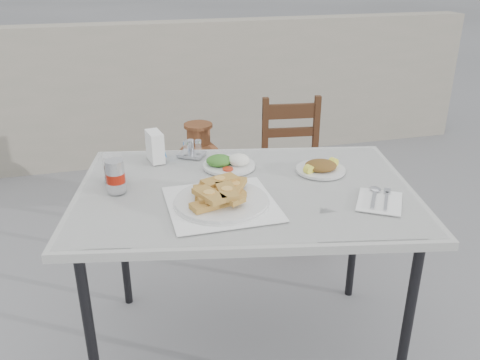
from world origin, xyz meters
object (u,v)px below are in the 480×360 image
object	(u,v)px
soda_can	(116,176)
napkin_holder	(155,146)
salad_chopped_plate	(321,167)
chair	(294,168)
terracotta_urn	(200,172)
pide_plate	(221,195)
condiment_caddy	(192,150)
cafe_table	(245,200)
cola_glass	(113,170)
salad_rice_plate	(228,162)

from	to	relation	value
soda_can	napkin_holder	bearing A→B (deg)	57.22
salad_chopped_plate	chair	bearing A→B (deg)	75.31
napkin_holder	terracotta_urn	size ratio (longest dim) A/B	0.21
pide_plate	soda_can	xyz separation A→B (m)	(-0.38, 0.22, 0.03)
condiment_caddy	terracotta_urn	distance (m)	1.19
condiment_caddy	chair	world-z (taller)	condiment_caddy
cafe_table	chair	world-z (taller)	chair
cola_glass	cafe_table	bearing A→B (deg)	-21.78
cafe_table	chair	size ratio (longest dim) A/B	1.73
chair	terracotta_urn	xyz separation A→B (m)	(-0.53, 0.45, -0.15)
salad_chopped_plate	cola_glass	bearing A→B (deg)	171.89
napkin_holder	condiment_caddy	size ratio (longest dim) A/B	0.95
cafe_table	soda_can	size ratio (longest dim) A/B	11.41
salad_chopped_plate	terracotta_urn	size ratio (longest dim) A/B	0.33
condiment_caddy	terracotta_urn	size ratio (longest dim) A/B	0.22
napkin_holder	condiment_caddy	bearing A→B (deg)	-4.36
cafe_table	chair	distance (m)	1.20
pide_plate	terracotta_urn	xyz separation A→B (m)	(0.20, 1.56, -0.57)
cafe_table	soda_can	distance (m)	0.54
cafe_table	salad_chopped_plate	world-z (taller)	salad_chopped_plate
cafe_table	salad_rice_plate	bearing A→B (deg)	93.12
salad_rice_plate	cola_glass	size ratio (longest dim) A/B	2.00
pide_plate	salad_chopped_plate	size ratio (longest dim) A/B	1.87
cafe_table	condiment_caddy	world-z (taller)	condiment_caddy
chair	napkin_holder	bearing A→B (deg)	-139.47
cola_glass	chair	world-z (taller)	cola_glass
cafe_table	condiment_caddy	bearing A→B (deg)	109.83
salad_rice_plate	soda_can	bearing A→B (deg)	-164.72
salad_rice_plate	soda_can	world-z (taller)	soda_can
cafe_table	napkin_holder	size ratio (longest dim) A/B	11.01
pide_plate	chair	size ratio (longest dim) A/B	0.46
napkin_holder	pide_plate	bearing A→B (deg)	-79.19
salad_rice_plate	salad_chopped_plate	size ratio (longest dim) A/B	1.08
napkin_holder	condiment_caddy	xyz separation A→B (m)	(0.17, 0.01, -0.04)
pide_plate	cola_glass	bearing A→B (deg)	139.79
salad_chopped_plate	condiment_caddy	world-z (taller)	condiment_caddy
salad_chopped_plate	cafe_table	bearing A→B (deg)	-167.73
cafe_table	salad_chopped_plate	size ratio (longest dim) A/B	7.07
condiment_caddy	chair	size ratio (longest dim) A/B	0.16
salad_chopped_plate	cola_glass	distance (m)	0.89
condiment_caddy	cafe_table	bearing A→B (deg)	-70.17
salad_rice_plate	salad_chopped_plate	distance (m)	0.41
napkin_holder	terracotta_urn	distance (m)	1.27
soda_can	chair	size ratio (longest dim) A/B	0.15
cafe_table	condiment_caddy	xyz separation A→B (m)	(-0.15, 0.41, 0.09)
pide_plate	chair	bearing A→B (deg)	56.45
napkin_holder	terracotta_urn	bearing A→B (deg)	59.92
terracotta_urn	condiment_caddy	bearing A→B (deg)	-102.25
cafe_table	terracotta_urn	xyz separation A→B (m)	(0.07, 1.44, -0.47)
pide_plate	soda_can	bearing A→B (deg)	150.11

